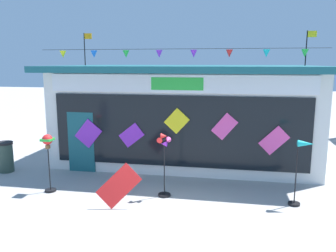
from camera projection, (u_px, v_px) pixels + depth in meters
ground_plane at (157, 231)px, 7.45m from camera, size 80.00×80.00×0.00m
kite_shop_building at (188, 110)px, 13.40m from camera, size 9.31×6.33×4.74m
wind_spinner_far_left at (48, 149)px, 9.54m from camera, size 0.31×0.31×1.65m
wind_spinner_left at (164, 158)px, 9.21m from camera, size 0.36×0.34×1.76m
wind_spinner_center_left at (301, 164)px, 8.61m from camera, size 0.52×0.30×1.70m
trash_bin at (6, 157)px, 11.44m from camera, size 0.52×0.52×1.02m
display_kite_on_ground at (119, 186)px, 8.59m from camera, size 1.13×0.34×1.13m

